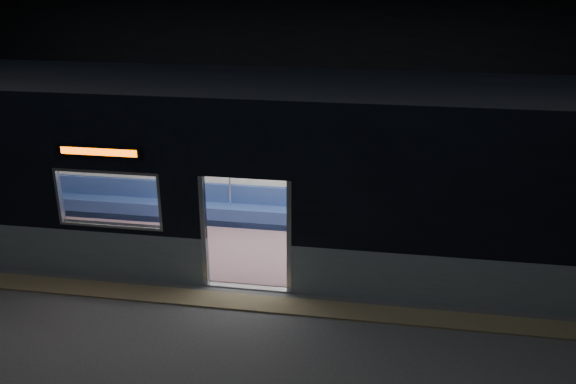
# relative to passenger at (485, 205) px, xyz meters

# --- Properties ---
(station_floor) EXTENTS (24.00, 14.00, 0.01)m
(station_floor) POSITION_rel_passenger_xyz_m (-4.25, -3.55, -0.83)
(station_floor) COLOR #47494C
(station_floor) RESTS_ON ground
(station_envelope) EXTENTS (24.00, 14.00, 5.00)m
(station_envelope) POSITION_rel_passenger_xyz_m (-4.25, -3.55, 2.83)
(station_envelope) COLOR black
(station_envelope) RESTS_ON station_floor
(tactile_strip) EXTENTS (22.80, 0.50, 0.03)m
(tactile_strip) POSITION_rel_passenger_xyz_m (-4.25, -3.00, -0.81)
(tactile_strip) COLOR #8C7F59
(tactile_strip) RESTS_ON station_floor
(metro_car) EXTENTS (18.00, 3.04, 3.35)m
(metro_car) POSITION_rel_passenger_xyz_m (-4.25, -1.00, 1.02)
(metro_car) COLOR #8A9EA4
(metro_car) RESTS_ON station_floor
(passenger) EXTENTS (0.44, 0.75, 1.45)m
(passenger) POSITION_rel_passenger_xyz_m (0.00, 0.00, 0.00)
(passenger) COLOR black
(passenger) RESTS_ON metro_car
(handbag) EXTENTS (0.41, 0.39, 0.16)m
(handbag) POSITION_rel_passenger_xyz_m (0.03, -0.24, -0.13)
(handbag) COLOR black
(handbag) RESTS_ON passenger
(transit_map) EXTENTS (1.03, 0.03, 0.67)m
(transit_map) POSITION_rel_passenger_xyz_m (-3.58, 0.31, 0.66)
(transit_map) COLOR white
(transit_map) RESTS_ON metro_car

